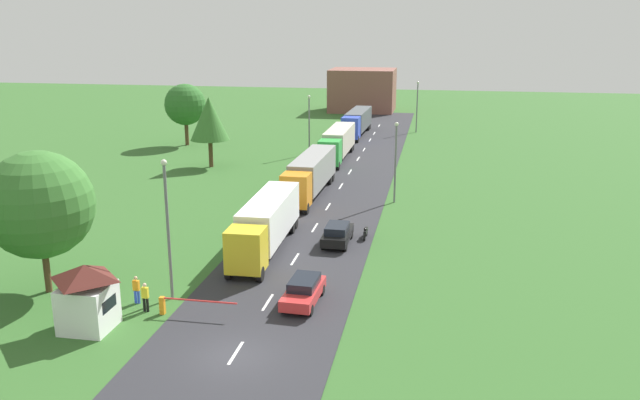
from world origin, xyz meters
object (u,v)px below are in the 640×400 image
at_px(truck_lead, 266,222).
at_px(lamppost_second, 396,158).
at_px(truck_fourth, 357,121).
at_px(person_lead, 136,289).
at_px(truck_second, 311,173).
at_px(car_second, 337,234).
at_px(lamppost_lead, 168,223).
at_px(guard_booth, 87,297).
at_px(person_second, 145,297).
at_px(tree_maple, 209,119).
at_px(lamppost_fourth, 417,104).
at_px(distant_building, 363,90).
at_px(truck_third, 338,142).
at_px(tree_pine, 39,205).
at_px(barrier_gate, 175,304).
at_px(motorcycle_courier, 366,232).
at_px(lamppost_third, 309,121).
at_px(car_lead, 304,290).
at_px(tree_oak, 185,105).

distance_m(truck_lead, lamppost_second, 17.40).
distance_m(truck_fourth, person_lead, 62.97).
relative_size(truck_second, car_second, 3.19).
bearing_deg(truck_second, lamppost_lead, -97.76).
height_order(car_second, guard_booth, guard_booth).
height_order(person_second, tree_maple, tree_maple).
relative_size(truck_second, lamppost_fourth, 1.81).
relative_size(truck_second, truck_fourth, 1.00).
bearing_deg(lamppost_second, distant_building, 99.37).
bearing_deg(guard_booth, truck_third, 82.61).
xyz_separation_m(lamppost_lead, tree_pine, (-8.04, -0.38, 0.83)).
bearing_deg(barrier_gate, truck_fourth, 87.85).
bearing_deg(tree_maple, person_lead, -76.94).
bearing_deg(truck_second, guard_booth, -101.80).
bearing_deg(person_second, barrier_gate, -4.00).
bearing_deg(lamppost_second, motorcycle_courier, -97.33).
bearing_deg(lamppost_lead, truck_fourth, 86.74).
xyz_separation_m(truck_third, lamppost_second, (8.35, -18.94, 2.11)).
distance_m(lamppost_lead, lamppost_second, 27.33).
bearing_deg(person_second, person_lead, 135.98).
bearing_deg(barrier_gate, lamppost_third, 92.13).
xyz_separation_m(truck_lead, person_lead, (-5.21, -10.57, -1.27)).
relative_size(car_lead, distant_building, 0.38).
bearing_deg(tree_pine, car_second, 36.39).
bearing_deg(tree_oak, lamppost_lead, -69.41).
height_order(car_second, lamppost_third, lamppost_third).
bearing_deg(distant_building, lamppost_second, -80.63).
bearing_deg(lamppost_fourth, lamppost_lead, -100.38).
xyz_separation_m(tree_pine, distant_building, (8.96, 90.71, -1.68)).
height_order(person_lead, distant_building, distant_building).
height_order(truck_lead, tree_oak, tree_oak).
bearing_deg(lamppost_third, lamppost_second, -59.86).
bearing_deg(truck_third, barrier_gate, -92.86).
bearing_deg(truck_lead, car_second, 23.89).
bearing_deg(tree_pine, guard_booth, -39.65).
bearing_deg(truck_fourth, lamppost_third, -105.01).
bearing_deg(tree_oak, person_lead, -71.60).
distance_m(guard_booth, lamppost_second, 32.86).
distance_m(truck_lead, person_lead, 11.85).
height_order(lamppost_lead, lamppost_second, lamppost_lead).
height_order(person_lead, lamppost_lead, lamppost_lead).
distance_m(person_lead, lamppost_second, 29.25).
bearing_deg(truck_third, lamppost_fourth, 68.96).
height_order(truck_third, car_second, truck_third).
distance_m(truck_third, barrier_gate, 45.85).
bearing_deg(tree_maple, barrier_gate, -73.29).
bearing_deg(distant_building, lamppost_third, -92.06).
bearing_deg(truck_third, truck_lead, -89.97).
relative_size(truck_third, car_lead, 3.02).
distance_m(truck_third, guard_booth, 48.68).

